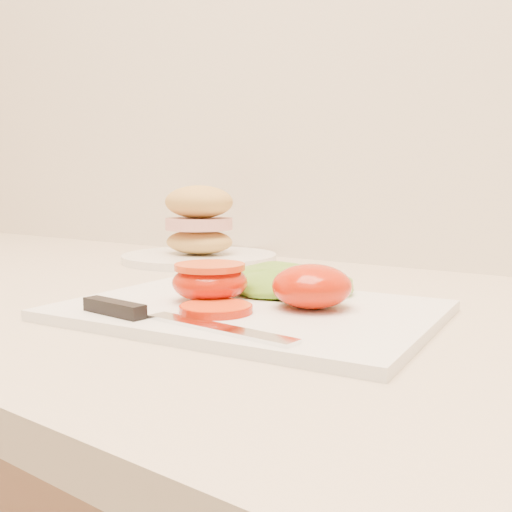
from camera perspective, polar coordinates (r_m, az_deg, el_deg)
The scene contains 8 objects.
cutting_board at distance 0.53m, azimuth -0.64°, elevation -5.45°, with size 0.33×0.24×0.01m, color white.
tomato_half_dome at distance 0.52m, azimuth 5.60°, elevation -3.01°, with size 0.07×0.07×0.04m, color red.
tomato_half_cut at distance 0.55m, azimuth -4.63°, elevation -2.45°, with size 0.07×0.07×0.04m.
tomato_slice_0 at distance 0.50m, azimuth -4.02°, elevation -5.26°, with size 0.06×0.06×0.01m, color #F94D11.
lettuce_leaf_0 at distance 0.60m, azimuth 1.56°, elevation -2.42°, with size 0.13×0.09×0.03m, color #669C29.
lettuce_leaf_1 at distance 0.58m, azimuth 5.39°, elevation -2.84°, with size 0.10×0.07×0.02m, color #669C29.
knife at distance 0.48m, azimuth -10.33°, elevation -5.84°, with size 0.21×0.03×0.01m.
sandwich_plate at distance 0.92m, azimuth -5.70°, elevation 2.19°, with size 0.25×0.25×0.12m.
Camera 1 is at (-0.23, 1.19, 1.05)m, focal length 40.00 mm.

